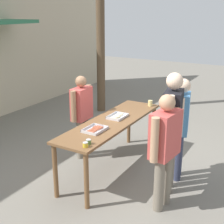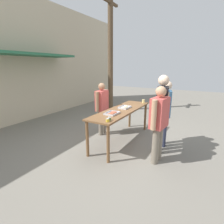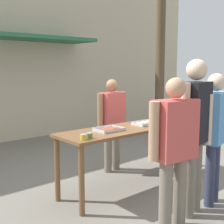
# 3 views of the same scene
# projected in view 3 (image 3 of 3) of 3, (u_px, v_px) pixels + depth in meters

# --- Properties ---
(ground_plane) EXTENTS (24.00, 24.00, 0.00)m
(ground_plane) POSITION_uv_depth(u_px,v_px,m) (136.00, 185.00, 4.66)
(ground_plane) COLOR slate
(building_facade_back) EXTENTS (12.00, 1.11, 4.50)m
(building_facade_back) POSITION_uv_depth(u_px,v_px,m) (17.00, 45.00, 7.33)
(building_facade_back) COLOR beige
(building_facade_back) RESTS_ON ground
(serving_table) EXTENTS (2.47, 0.68, 0.90)m
(serving_table) POSITION_uv_depth(u_px,v_px,m) (136.00, 133.00, 4.55)
(serving_table) COLOR brown
(serving_table) RESTS_ON ground
(food_tray_sausages) EXTENTS (0.36, 0.28, 0.04)m
(food_tray_sausages) POSITION_uv_depth(u_px,v_px,m) (109.00, 130.00, 4.19)
(food_tray_sausages) COLOR silver
(food_tray_sausages) RESTS_ON serving_table
(food_tray_buns) EXTENTS (0.36, 0.26, 0.06)m
(food_tray_buns) POSITION_uv_depth(u_px,v_px,m) (145.00, 123.00, 4.64)
(food_tray_buns) COLOR silver
(food_tray_buns) RESTS_ON serving_table
(condiment_jar_mustard) EXTENTS (0.07, 0.07, 0.07)m
(condiment_jar_mustard) POSITION_uv_depth(u_px,v_px,m) (83.00, 137.00, 3.65)
(condiment_jar_mustard) COLOR gold
(condiment_jar_mustard) RESTS_ON serving_table
(condiment_jar_ketchup) EXTENTS (0.07, 0.07, 0.07)m
(condiment_jar_ketchup) POSITION_uv_depth(u_px,v_px,m) (89.00, 136.00, 3.73)
(condiment_jar_ketchup) COLOR #567A38
(condiment_jar_ketchup) RESTS_ON serving_table
(beer_cup) EXTENTS (0.09, 0.09, 0.11)m
(beer_cup) POSITION_uv_depth(u_px,v_px,m) (193.00, 116.00, 5.07)
(beer_cup) COLOR #DBC67A
(beer_cup) RESTS_ON serving_table
(person_server_behind_table) EXTENTS (0.61, 0.25, 1.55)m
(person_server_behind_table) POSITION_uv_depth(u_px,v_px,m) (112.00, 118.00, 5.19)
(person_server_behind_table) COLOR #756B5B
(person_server_behind_table) RESTS_ON ground
(person_customer_holding_hotdog) EXTENTS (0.68, 0.31, 1.64)m
(person_customer_holding_hotdog) POSITION_uv_depth(u_px,v_px,m) (174.00, 142.00, 3.27)
(person_customer_holding_hotdog) COLOR #756B5B
(person_customer_holding_hotdog) RESTS_ON ground
(person_customer_with_cup) EXTENTS (0.58, 0.32, 1.67)m
(person_customer_with_cup) POSITION_uv_depth(u_px,v_px,m) (214.00, 128.00, 3.89)
(person_customer_with_cup) COLOR #333851
(person_customer_with_cup) RESTS_ON ground
(person_customer_waiting_in_line) EXTENTS (0.62, 0.32, 1.84)m
(person_customer_waiting_in_line) POSITION_uv_depth(u_px,v_px,m) (195.00, 124.00, 3.60)
(person_customer_waiting_in_line) COLOR #756B5B
(person_customer_waiting_in_line) RESTS_ON ground
(utility_pole) EXTENTS (1.10, 0.22, 5.11)m
(utility_pole) POSITION_uv_depth(u_px,v_px,m) (161.00, 30.00, 7.52)
(utility_pole) COLOR brown
(utility_pole) RESTS_ON ground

